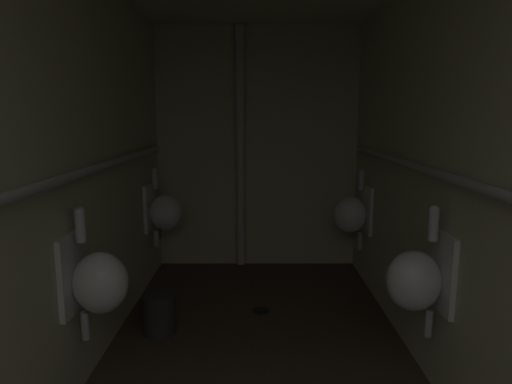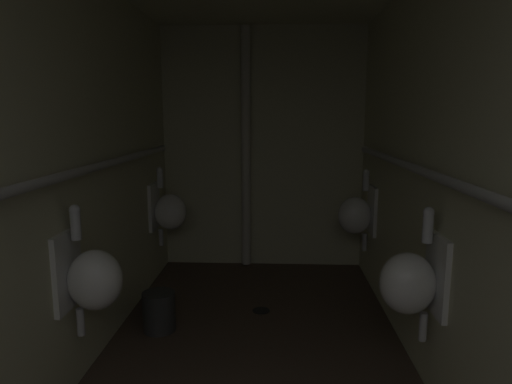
# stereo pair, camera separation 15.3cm
# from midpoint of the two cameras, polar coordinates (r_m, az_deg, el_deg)

# --- Properties ---
(wall_left) EXTENTS (0.06, 4.64, 2.45)m
(wall_left) POSITION_cam_midpoint_polar(r_m,az_deg,el_deg) (2.63, -24.99, 1.31)
(wall_left) COLOR beige
(wall_left) RESTS_ON ground
(wall_right) EXTENTS (0.06, 4.64, 2.45)m
(wall_right) POSITION_cam_midpoint_polar(r_m,az_deg,el_deg) (2.58, 22.87, 1.30)
(wall_right) COLOR beige
(wall_right) RESTS_ON ground
(wall_back) EXTENTS (2.17, 0.06, 2.45)m
(wall_back) POSITION_cam_midpoint_polar(r_m,az_deg,el_deg) (4.66, -0.55, 5.49)
(wall_back) COLOR beige
(wall_back) RESTS_ON ground
(urinal_left_mid) EXTENTS (0.32, 0.30, 0.76)m
(urinal_left_mid) POSITION_cam_midpoint_polar(r_m,az_deg,el_deg) (2.66, -20.95, -10.45)
(urinal_left_mid) COLOR white
(urinal_left_far) EXTENTS (0.32, 0.30, 0.76)m
(urinal_left_far) POSITION_cam_midpoint_polar(r_m,az_deg,el_deg) (4.30, -12.45, -2.42)
(urinal_left_far) COLOR white
(urinal_right_mid) EXTENTS (0.32, 0.30, 0.76)m
(urinal_right_mid) POSITION_cam_midpoint_polar(r_m,az_deg,el_deg) (2.64, 18.52, -10.45)
(urinal_right_mid) COLOR white
(urinal_right_far) EXTENTS (0.32, 0.30, 0.76)m
(urinal_right_far) POSITION_cam_midpoint_polar(r_m,az_deg,el_deg) (4.20, 11.44, -2.67)
(urinal_right_far) COLOR white
(supply_pipe_left) EXTENTS (0.06, 3.91, 0.06)m
(supply_pipe_left) POSITION_cam_midpoint_polar(r_m,az_deg,el_deg) (2.61, -23.05, 2.07)
(supply_pipe_left) COLOR #B2B2B2
(supply_pipe_right) EXTENTS (0.06, 3.82, 0.06)m
(supply_pipe_right) POSITION_cam_midpoint_polar(r_m,az_deg,el_deg) (2.53, 21.11, 1.98)
(supply_pipe_right) COLOR #B2B2B2
(standpipe_back_wall) EXTENTS (0.09, 0.09, 2.40)m
(standpipe_back_wall) POSITION_cam_midpoint_polar(r_m,az_deg,el_deg) (4.56, -2.71, 5.39)
(standpipe_back_wall) COLOR beige
(standpipe_back_wall) RESTS_ON ground
(floor_drain) EXTENTS (0.14, 0.14, 0.01)m
(floor_drain) POSITION_cam_midpoint_polar(r_m,az_deg,el_deg) (3.77, -0.38, -14.82)
(floor_drain) COLOR black
(floor_drain) RESTS_ON ground
(waste_bin) EXTENTS (0.24, 0.24, 0.29)m
(waste_bin) POSITION_cam_midpoint_polar(r_m,az_deg,el_deg) (3.48, -13.22, -14.77)
(waste_bin) COLOR #2D2D2D
(waste_bin) RESTS_ON ground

